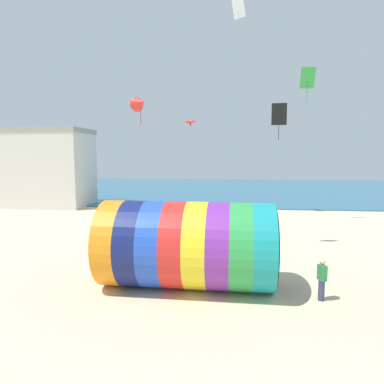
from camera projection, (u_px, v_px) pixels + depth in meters
The scene contains 11 objects.
ground_plane at pixel (213, 290), 14.21m from camera, with size 120.00×120.00×0.00m, color beige.
sea at pixel (224, 189), 54.70m from camera, with size 120.00×40.00×0.10m, color #236084.
giant_inflatable_tube at pixel (188, 245), 14.40m from camera, with size 7.26×3.80×3.64m.
kite_handler at pixel (322, 279), 13.10m from camera, with size 0.32×0.41×1.64m.
kite_white_diamond at pixel (239, 8), 28.65m from camera, with size 1.24×1.15×2.80m.
kite_green_diamond at pixel (308, 78), 26.95m from camera, with size 1.13×0.64×2.71m.
kite_black_diamond at pixel (279, 115), 19.91m from camera, with size 0.87×0.18×2.14m.
kite_red_parafoil at pixel (190, 122), 30.58m from camera, with size 1.06×0.78×0.53m.
kite_red_delta at pixel (140, 103), 21.84m from camera, with size 1.43×1.43×1.86m.
bystander_near_water at pixel (251, 221), 24.13m from camera, with size 0.42×0.37×1.80m.
promenade_building at pixel (41, 168), 36.87m from camera, with size 10.48×5.88×8.26m.
Camera 1 is at (0.54, -13.69, 5.63)m, focal length 32.00 mm.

